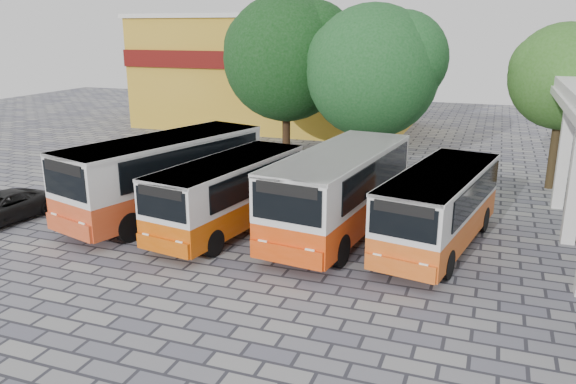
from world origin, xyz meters
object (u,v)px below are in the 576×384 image
at_px(bus_centre_left, 229,190).
at_px(bus_far_right, 440,204).
at_px(bus_centre_right, 340,187).
at_px(parked_car, 0,208).
at_px(bus_far_left, 165,171).

height_order(bus_centre_left, bus_far_right, bus_far_right).
height_order(bus_centre_right, parked_car, bus_centre_right).
xyz_separation_m(bus_far_left, bus_far_right, (10.65, 0.23, -0.27)).
relative_size(bus_far_left, bus_far_right, 1.19).
bearing_deg(bus_far_right, parked_car, -158.12).
distance_m(bus_far_left, bus_centre_right, 7.12).
bearing_deg(parked_car, bus_centre_right, 20.53).
distance_m(bus_far_left, bus_centre_left, 3.23).
height_order(bus_far_left, bus_centre_left, bus_far_left).
bearing_deg(parked_car, bus_far_right, 16.92).
xyz_separation_m(bus_far_left, bus_centre_right, (7.11, 0.37, -0.05)).
relative_size(bus_centre_right, parked_car, 2.12).
distance_m(bus_centre_left, bus_far_right, 7.55).
distance_m(bus_centre_right, parked_car, 13.22).
bearing_deg(bus_far_right, bus_far_left, -168.15).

